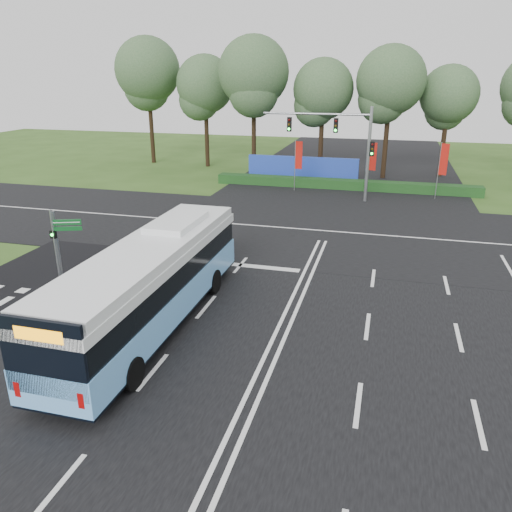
{
  "coord_description": "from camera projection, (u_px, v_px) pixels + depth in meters",
  "views": [
    {
      "loc": [
        3.55,
        -17.62,
        9.18
      ],
      "look_at": [
        -1.68,
        2.0,
        1.75
      ],
      "focal_mm": 35.0,
      "sensor_mm": 36.0,
      "label": 1
    }
  ],
  "objects": [
    {
      "name": "ground",
      "position": [
        284.0,
        317.0,
        20.0
      ],
      "size": [
        120.0,
        120.0,
        0.0
      ],
      "primitive_type": "plane",
      "color": "#31511B",
      "rests_on": "ground"
    },
    {
      "name": "pedestrian_signal",
      "position": [
        57.0,
        243.0,
        23.1
      ],
      "size": [
        0.27,
        0.41,
        3.32
      ],
      "rotation": [
        0.0,
        0.0,
        0.02
      ],
      "color": "gray",
      "rests_on": "ground"
    },
    {
      "name": "banner_flag_right",
      "position": [
        442.0,
        163.0,
        37.65
      ],
      "size": [
        0.61,
        0.29,
        4.4
      ],
      "rotation": [
        0.0,
        0.0,
        -0.39
      ],
      "color": "gray",
      "rests_on": "ground"
    },
    {
      "name": "blue_hoarding",
      "position": [
        302.0,
        169.0,
        45.1
      ],
      "size": [
        10.0,
        0.3,
        2.2
      ],
      "primitive_type": "cube",
      "color": "#203FB2",
      "rests_on": "ground"
    },
    {
      "name": "kerb_strip",
      "position": [
        18.0,
        319.0,
        19.71
      ],
      "size": [
        0.25,
        18.0,
        0.12
      ],
      "primitive_type": "cube",
      "color": "gray",
      "rests_on": "ground"
    },
    {
      "name": "traffic_light_gantry",
      "position": [
        345.0,
        139.0,
        36.95
      ],
      "size": [
        8.41,
        0.28,
        7.0
      ],
      "color": "gray",
      "rests_on": "ground"
    },
    {
      "name": "banner_flag_left",
      "position": [
        298.0,
        158.0,
        40.62
      ],
      "size": [
        0.62,
        0.08,
        4.17
      ],
      "rotation": [
        0.0,
        0.0,
        -0.05
      ],
      "color": "gray",
      "rests_on": "ground"
    },
    {
      "name": "road_cross",
      "position": [
        324.0,
        231.0,
        30.88
      ],
      "size": [
        120.0,
        14.0,
        0.05
      ],
      "primitive_type": "cube",
      "color": "black",
      "rests_on": "ground"
    },
    {
      "name": "road_main",
      "position": [
        284.0,
        317.0,
        20.0
      ],
      "size": [
        20.0,
        120.0,
        0.04
      ],
      "primitive_type": "cube",
      "color": "black",
      "rests_on": "ground"
    },
    {
      "name": "banner_flag_mid",
      "position": [
        372.0,
        159.0,
        40.09
      ],
      "size": [
        0.6,
        0.19,
        4.14
      ],
      "rotation": [
        0.0,
        0.0,
        -0.24
      ],
      "color": "gray",
      "rests_on": "ground"
    },
    {
      "name": "hedge",
      "position": [
        344.0,
        184.0,
        42.1
      ],
      "size": [
        22.0,
        1.2,
        0.8
      ],
      "primitive_type": "cube",
      "color": "#193D16",
      "rests_on": "ground"
    },
    {
      "name": "city_bus",
      "position": [
        151.0,
        283.0,
        18.71
      ],
      "size": [
        2.74,
        12.47,
        3.58
      ],
      "rotation": [
        0.0,
        0.0,
        -0.0
      ],
      "color": "#6EB6FF",
      "rests_on": "ground"
    },
    {
      "name": "street_sign",
      "position": [
        61.0,
        236.0,
        22.82
      ],
      "size": [
        1.27,
        0.53,
        3.45
      ],
      "rotation": [
        0.0,
        0.0,
        0.36
      ],
      "color": "gray",
      "rests_on": "ground"
    },
    {
      "name": "eucalyptus_row",
      "position": [
        301.0,
        80.0,
        46.79
      ],
      "size": [
        43.03,
        9.82,
        12.94
      ],
      "color": "black",
      "rests_on": "ground"
    }
  ]
}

